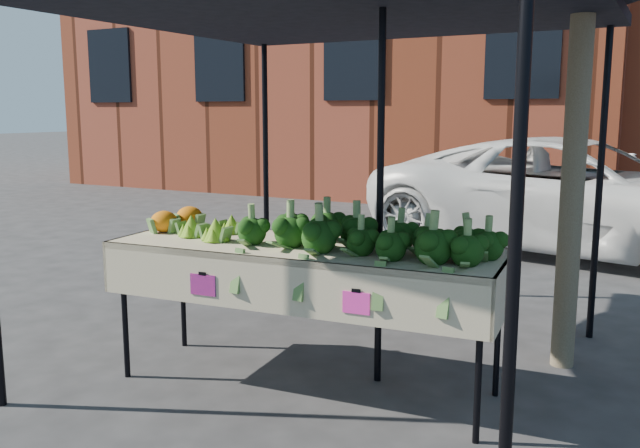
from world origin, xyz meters
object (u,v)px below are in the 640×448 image
Objects in this scene: canopy at (335,163)px; street_tree at (582,32)px; vehicle at (586,42)px; table at (305,317)px.

canopy is 1.75m from street_tree.
canopy is at bearing -179.84° from vehicle.
street_tree is (0.46, -4.00, -0.31)m from vehicle.
vehicle is at bearing 96.59° from street_tree.
table is 5.60m from vehicle.
street_tree is at bearing -162.65° from vehicle.
street_tree reaches higher than canopy.
canopy is 0.63× the size of vehicle.
canopy is 4.97m from vehicle.
street_tree reaches higher than table.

